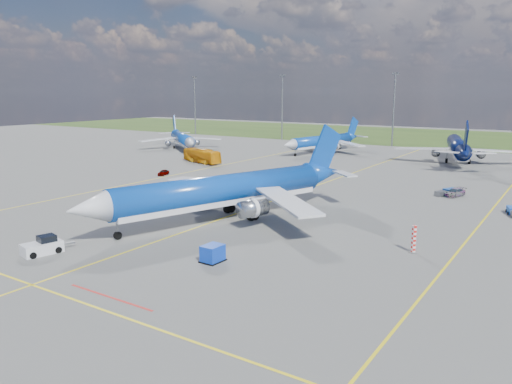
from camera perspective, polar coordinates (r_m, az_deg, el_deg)
The scene contains 17 objects.
ground at distance 62.03m, azimuth -8.55°, elevation -4.64°, with size 400.00×400.00×0.00m, color #5D5D5A.
grass_strip at distance 199.06m, azimuth 21.62°, elevation 5.76°, with size 400.00×80.00×0.01m, color #2D4719.
taxiway_lines at distance 83.98m, azimuth 4.18°, elevation -0.28°, with size 60.25×160.00×0.02m.
floodlight_masts at distance 157.20m, azimuth 22.50°, elevation 8.98°, with size 202.20×0.50×22.70m.
warning_post at distance 56.29m, azimuth 17.59°, elevation -5.15°, with size 0.50×0.50×3.00m, color red.
bg_jet_nw at distance 150.69m, azimuth -8.38°, elevation 4.85°, with size 26.66×35.00×9.17m, color #0B3E9F, non-canonical shape.
bg_jet_nnw at distance 142.39m, azimuth 7.53°, elevation 4.50°, with size 26.68×35.02×9.17m, color #0B3E9F, non-canonical shape.
bg_jet_n at distance 132.03m, azimuth 21.96°, elevation 3.22°, with size 31.31×41.09×10.76m, color #07103A, non-canonical shape.
main_airliner at distance 67.66m, azimuth -3.80°, elevation -3.17°, with size 34.01×44.64×11.69m, color #0B3E9F, non-canonical shape.
pushback_tug at distance 58.25m, azimuth -23.16°, elevation -5.74°, with size 2.95×5.74×1.91m.
uld_container at distance 51.33m, azimuth -4.98°, elevation -6.99°, with size 1.72×2.16×1.72m, color #0D38BE.
apron_bus at distance 121.28m, azimuth -6.21°, elevation 4.12°, with size 2.83×12.09×3.37m, color orange.
service_car_a at distance 104.71m, azimuth -10.54°, elevation 2.21°, with size 1.35×3.34×1.14m, color #999999.
service_car_b at distance 102.76m, azimuth 3.34°, elevation 2.22°, with size 1.93×4.20×1.17m, color #999999.
service_car_c at distance 88.54m, azimuth 21.76°, elevation -0.04°, with size 1.83×4.51×1.31m, color #999999.
baggage_tug_c at distance 101.43m, azimuth 4.40°, elevation 2.07°, with size 1.95×5.45×1.20m.
baggage_tug_e at distance 89.06m, azimuth 21.00°, elevation -0.03°, with size 3.07×4.77×1.05m.
Camera 1 is at (39.96, -44.25, 17.10)m, focal length 35.00 mm.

